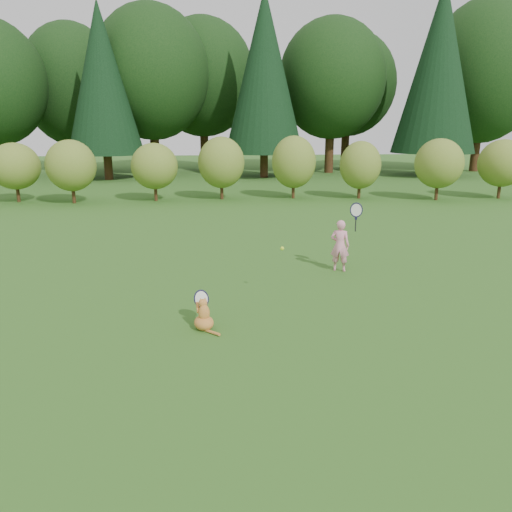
{
  "coord_description": "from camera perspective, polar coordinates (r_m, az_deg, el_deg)",
  "views": [
    {
      "loc": [
        -0.78,
        -8.39,
        3.09
      ],
      "look_at": [
        0.2,
        0.8,
        0.7
      ],
      "focal_mm": 35.0,
      "sensor_mm": 36.0,
      "label": 1
    }
  ],
  "objects": [
    {
      "name": "shrub_row",
      "position": [
        21.47,
        -4.03,
        9.95
      ],
      "size": [
        28.0,
        3.0,
        2.8
      ],
      "primitive_type": null,
      "color": "olive",
      "rests_on": "ground"
    },
    {
      "name": "ground",
      "position": [
        8.97,
        -0.73,
        -5.64
      ],
      "size": [
        100.0,
        100.0,
        0.0
      ],
      "primitive_type": "plane",
      "color": "#2C5618",
      "rests_on": "ground"
    },
    {
      "name": "child",
      "position": [
        11.09,
        9.63,
        1.32
      ],
      "size": [
        0.67,
        0.43,
        1.71
      ],
      "rotation": [
        0.0,
        0.0,
        2.74
      ],
      "color": "pink",
      "rests_on": "ground"
    },
    {
      "name": "tennis_ball",
      "position": [
        9.14,
        3.01,
        0.87
      ],
      "size": [
        0.07,
        0.07,
        0.07
      ],
      "color": "#AAE91B",
      "rests_on": "ground"
    },
    {
      "name": "cat",
      "position": [
        7.91,
        -6.01,
        -6.49
      ],
      "size": [
        0.48,
        0.77,
        0.69
      ],
      "rotation": [
        0.0,
        0.0,
        0.32
      ],
      "color": "#B47622",
      "rests_on": "ground"
    },
    {
      "name": "woodland_backdrop",
      "position": [
        31.7,
        -4.98,
        22.44
      ],
      "size": [
        48.0,
        10.0,
        15.0
      ],
      "primitive_type": null,
      "color": "black",
      "rests_on": "ground"
    }
  ]
}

